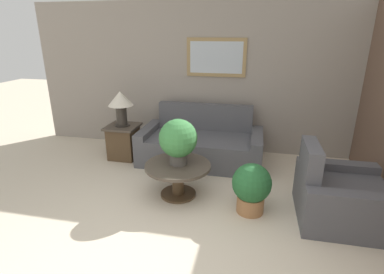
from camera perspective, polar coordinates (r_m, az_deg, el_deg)
wall_back at (r=5.39m, az=4.43°, el=11.05°), size 6.77×0.09×2.60m
couch_main at (r=5.05m, az=1.75°, el=-1.49°), size 2.00×0.98×0.91m
armchair at (r=3.93m, az=26.17°, el=-10.17°), size 0.96×0.98×0.91m
coffee_table at (r=3.99m, az=-2.70°, el=-6.85°), size 0.87×0.87×0.45m
side_table at (r=5.31m, az=-12.88°, el=-0.80°), size 0.53×0.53×0.58m
table_lamp at (r=5.12m, az=-13.46°, el=6.41°), size 0.42×0.42×0.59m
potted_plant_on_table at (r=3.83m, az=-2.66°, el=-0.50°), size 0.50×0.50×0.60m
potted_plant_floor at (r=3.70m, az=11.26°, el=-9.29°), size 0.47×0.47×0.63m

